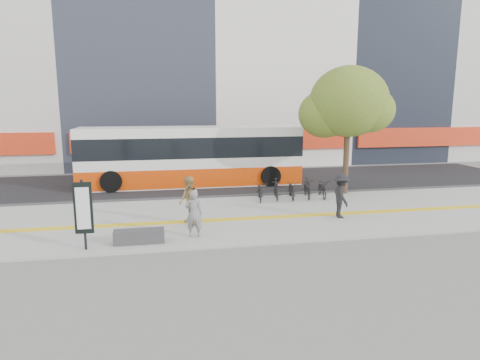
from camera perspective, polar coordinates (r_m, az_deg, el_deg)
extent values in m
plane|color=slate|center=(15.39, -3.48, -6.78)|extent=(120.00, 120.00, 0.00)
cube|color=gray|center=(16.81, -4.15, -5.15)|extent=(40.00, 7.00, 0.08)
cube|color=yellow|center=(16.32, -3.94, -5.47)|extent=(40.00, 0.45, 0.01)
cube|color=black|center=(24.09, -6.26, -0.43)|extent=(40.00, 8.00, 0.06)
cube|color=#353437|center=(20.18, -5.33, -2.43)|extent=(40.00, 0.25, 0.14)
cube|color=red|center=(29.01, -3.21, 5.39)|extent=(19.00, 0.50, 1.40)
cube|color=beige|center=(41.77, 22.58, 21.37)|extent=(16.00, 12.00, 26.00)
cube|color=red|center=(36.11, 26.52, 5.31)|extent=(15.20, 0.50, 1.40)
cube|color=#353437|center=(14.06, -13.50, -7.44)|extent=(1.60, 0.45, 0.45)
cylinder|color=black|center=(13.72, -20.42, -4.47)|extent=(0.08, 0.08, 2.20)
cube|color=black|center=(13.66, -20.48, -3.57)|extent=(0.55, 0.08, 1.60)
cube|color=white|center=(13.61, -20.51, -3.63)|extent=(0.40, 0.02, 1.30)
cylinder|color=#39241A|center=(21.50, 14.16, 2.46)|extent=(0.28, 0.28, 3.20)
ellipsoid|color=#416722|center=(21.31, 14.51, 10.25)|extent=(3.80, 3.80, 3.42)
ellipsoid|color=#416722|center=(21.37, 11.41, 8.77)|extent=(2.60, 2.60, 2.34)
ellipsoid|color=#416722|center=(21.35, 17.14, 9.05)|extent=(2.40, 2.40, 2.16)
ellipsoid|color=#416722|center=(22.17, 14.43, 12.32)|extent=(2.20, 2.20, 1.98)
cube|color=white|center=(23.33, -6.60, 3.25)|extent=(11.96, 2.49, 3.19)
cube|color=#D33C06|center=(23.48, -6.55, 0.72)|extent=(11.98, 2.51, 1.00)
cube|color=black|center=(23.27, -6.63, 4.59)|extent=(11.98, 2.51, 1.10)
cylinder|color=black|center=(22.33, -17.06, -0.19)|extent=(1.10, 0.35, 1.10)
cylinder|color=black|center=(24.77, -16.47, 0.86)|extent=(1.10, 0.35, 1.10)
cylinder|color=black|center=(22.96, 4.16, 0.54)|extent=(1.10, 0.35, 1.10)
cylinder|color=black|center=(25.34, 2.70, 1.49)|extent=(1.10, 0.35, 1.10)
imported|color=black|center=(19.55, 2.75, -1.48)|extent=(0.86, 1.73, 0.87)
imported|color=black|center=(19.73, 4.92, -1.26)|extent=(0.73, 1.66, 0.96)
imported|color=black|center=(19.96, 7.03, -1.30)|extent=(0.86, 1.73, 0.87)
imported|color=black|center=(20.20, 9.10, -1.08)|extent=(0.73, 1.66, 0.96)
imported|color=black|center=(20.48, 11.11, -1.12)|extent=(0.86, 1.73, 0.87)
imported|color=black|center=(14.27, -6.28, -4.52)|extent=(0.63, 0.46, 1.61)
imported|color=#9F824E|center=(15.55, -6.94, -2.86)|extent=(0.86, 1.01, 1.83)
imported|color=black|center=(16.98, 13.56, -2.09)|extent=(0.75, 1.18, 1.75)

